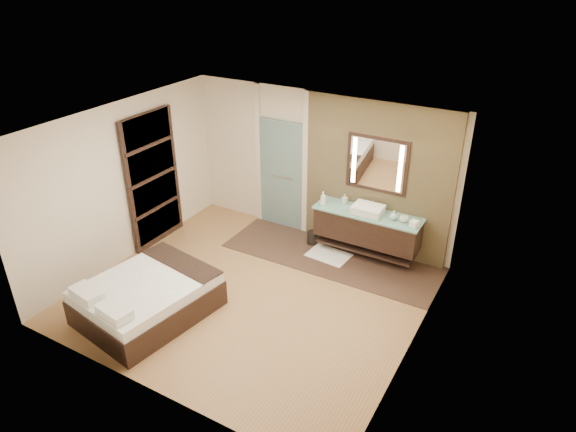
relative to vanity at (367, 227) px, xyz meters
The scene contains 15 objects.
floor 2.29m from the vanity, 119.83° to the right, with size 5.00×5.00×0.00m, color olive.
tile_strip 0.83m from the vanity, 147.54° to the right, with size 3.80×1.30×0.01m, color #3B2920.
stone_wall 0.82m from the vanity, 90.00° to the left, with size 2.60×0.08×2.70m, color tan.
vanity is the anchor object (origin of this frame).
mirror_unit 1.10m from the vanity, 90.00° to the left, with size 1.06×0.04×0.96m.
frosted_door 1.95m from the vanity, behind, with size 1.10×0.12×2.70m.
shoji_partition 3.82m from the vanity, 159.50° to the right, with size 0.06×1.20×2.40m.
bed 3.77m from the vanity, 125.16° to the right, with size 1.71×2.01×0.69m.
bath_mat 0.85m from the vanity, 150.67° to the right, with size 0.72×0.50×0.02m, color white.
waste_bin 1.10m from the vanity, behind, with size 0.19×0.19×0.24m, color black.
tissue_box 0.89m from the vanity, ahead, with size 0.12×0.12×0.10m, color white.
soap_bottle_a 0.90m from the vanity, behind, with size 0.09×0.09×0.24m, color white.
soap_bottle_b 0.62m from the vanity, 165.96° to the left, with size 0.08×0.08×0.17m, color #B2B2B2.
soap_bottle_c 0.58m from the vanity, ahead, with size 0.13×0.13×0.16m, color #A0CAC6.
cup 0.71m from the vanity, ahead, with size 0.13×0.13×0.11m, color white.
Camera 1 is at (3.71, -5.42, 4.81)m, focal length 32.00 mm.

